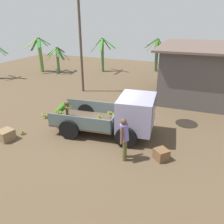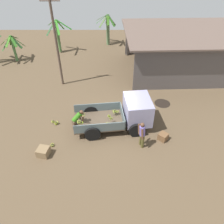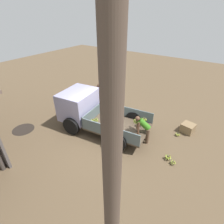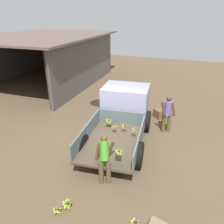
{
  "view_description": "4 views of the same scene",
  "coord_description": "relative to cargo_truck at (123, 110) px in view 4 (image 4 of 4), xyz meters",
  "views": [
    {
      "loc": [
        3.89,
        -8.49,
        4.93
      ],
      "look_at": [
        0.72,
        -0.84,
        1.33
      ],
      "focal_mm": 35.0,
      "sensor_mm": 36.0,
      "label": 1
    },
    {
      "loc": [
        0.07,
        -10.3,
        9.0
      ],
      "look_at": [
        0.07,
        -0.3,
        1.1
      ],
      "focal_mm": 35.0,
      "sensor_mm": 36.0,
      "label": 2
    },
    {
      "loc": [
        -4.42,
        5.56,
        5.48
      ],
      "look_at": [
        -0.12,
        -0.75,
        0.92
      ],
      "focal_mm": 28.0,
      "sensor_mm": 36.0,
      "label": 3
    },
    {
      "loc": [
        -6.88,
        -2.77,
        4.75
      ],
      "look_at": [
        0.63,
        0.16,
        1.02
      ],
      "focal_mm": 35.0,
      "sensor_mm": 36.0,
      "label": 4
    }
  ],
  "objects": [
    {
      "name": "ground",
      "position": [
        -1.1,
        0.18,
        -0.99
      ],
      "size": [
        36.0,
        36.0,
        0.0
      ],
      "primitive_type": "plane",
      "color": "brown"
    },
    {
      "name": "mud_patch_0",
      "position": [
        2.5,
        2.25,
        -0.99
      ],
      "size": [
        1.1,
        1.1,
        0.01
      ],
      "primitive_type": "cylinder",
      "color": "black",
      "rests_on": "ground"
    },
    {
      "name": "cargo_truck",
      "position": [
        0.0,
        0.0,
        0.0
      ],
      "size": [
        4.69,
        2.63,
        1.86
      ],
      "rotation": [
        0.0,
        0.0,
        0.12
      ],
      "color": "#483B2D",
      "rests_on": "ground"
    },
    {
      "name": "warehouse_shed",
      "position": [
        5.32,
        7.47,
        1.46
      ],
      "size": [
        9.88,
        7.82,
        3.3
      ],
      "rotation": [
        0.0,
        0.0,
        0.04
      ],
      "color": "#514B4A",
      "rests_on": "ground"
    },
    {
      "name": "banana_palm_1",
      "position": [
        11.43,
        6.73,
        0.3
      ],
      "size": [
        2.19,
        2.11,
        2.44
      ],
      "color": "#465A31",
      "rests_on": "ground"
    },
    {
      "name": "person_foreground_visitor",
      "position": [
        0.56,
        -1.76,
        -0.07
      ],
      "size": [
        0.46,
        0.65,
        1.67
      ],
      "rotation": [
        0.0,
        0.0,
        3.47
      ],
      "color": "#504B23",
      "rests_on": "ground"
    },
    {
      "name": "person_worker_loading",
      "position": [
        -3.08,
        -0.44,
        -0.2
      ],
      "size": [
        0.79,
        0.67,
        1.35
      ],
      "rotation": [
        0.0,
        0.0,
        0.43
      ],
      "color": "brown",
      "rests_on": "ground"
    },
    {
      "name": "banana_bunch_on_ground_0",
      "position": [
        -4.48,
        0.05,
        -0.87
      ],
      "size": [
        0.29,
        0.27,
        0.22
      ],
      "color": "brown",
      "rests_on": "ground"
    },
    {
      "name": "banana_bunch_on_ground_1",
      "position": [
        -4.74,
        0.2,
        -0.89
      ],
      "size": [
        0.23,
        0.24,
        0.18
      ],
      "color": "brown",
      "rests_on": "ground"
    },
    {
      "name": "banana_bunch_on_ground_2",
      "position": [
        -4.35,
        -1.78,
        -0.9
      ],
      "size": [
        0.24,
        0.22,
        0.17
      ],
      "color": "#453E2C",
      "rests_on": "ground"
    },
    {
      "name": "wooden_crate_1",
      "position": [
        1.88,
        -1.26,
        -0.79
      ],
      "size": [
        0.66,
        0.66,
        0.42
      ],
      "primitive_type": "cube",
      "rotation": [
        0.0,
        0.0,
        0.85
      ],
      "color": "brown",
      "rests_on": "ground"
    }
  ]
}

